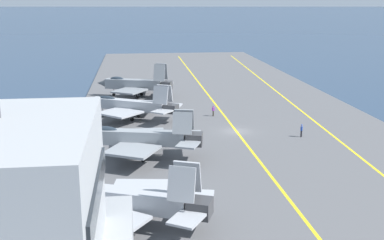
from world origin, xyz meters
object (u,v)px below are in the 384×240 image
Objects in this scene: parked_jet_second at (138,138)px; parked_jet_third at (130,105)px; parked_jet_fourth at (135,84)px; crew_purple_vest at (213,110)px; crew_blue_vest at (302,130)px; parked_jet_nearest at (124,199)px.

parked_jet_third is at bearing 2.97° from parked_jet_second.
crew_purple_vest is (-17.53, -12.71, -1.53)m from parked_jet_fourth.
parked_jet_fourth is at bearing 36.59° from crew_blue_vest.
parked_jet_fourth reaches higher than parked_jet_second.
parked_jet_fourth is (17.95, -0.87, 0.20)m from parked_jet_third.
parked_jet_nearest is at bearing 179.43° from parked_jet_third.
parked_jet_nearest is 1.04× the size of parked_jet_fourth.
parked_jet_third is 9.40× the size of crew_purple_vest.
parked_jet_fourth is (55.17, -1.23, 0.23)m from parked_jet_nearest.
parked_jet_nearest is at bearing 178.72° from parked_jet_fourth.
parked_jet_fourth is 21.70m from crew_purple_vest.
parked_jet_third is 13.64m from crew_purple_vest.
parked_jet_nearest is 55.18m from parked_jet_fourth.
parked_jet_nearest is 9.02× the size of crew_purple_vest.
crew_purple_vest is (0.43, -13.57, -1.33)m from parked_jet_third.
parked_jet_fourth is at bearing -1.28° from parked_jet_nearest.
parked_jet_nearest is 34.25m from crew_blue_vest.
parked_jet_nearest is 0.96× the size of parked_jet_third.
parked_jet_fourth reaches higher than crew_purple_vest.
parked_jet_nearest is 37.22m from parked_jet_third.
parked_jet_fourth reaches higher than parked_jet_third.
crew_purple_vest is (20.13, -12.55, -1.65)m from parked_jet_second.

